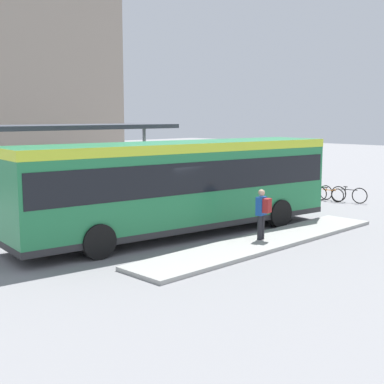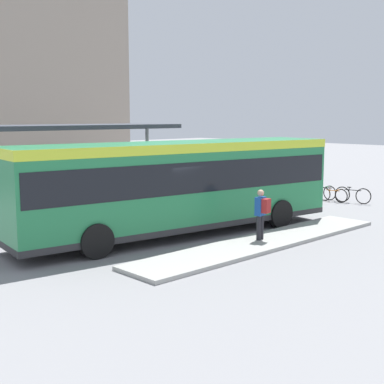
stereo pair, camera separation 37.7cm
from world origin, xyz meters
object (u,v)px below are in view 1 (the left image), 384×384
object	(u,v)px
bicycle_black	(349,195)
bicycle_green	(317,191)
pedestrian_waiting	(262,211)
city_bus	(180,181)
potted_planter_near_shelter	(150,199)
bicycle_white	(300,190)
potted_planter_far_side	(124,203)
bicycle_orange	(329,194)

from	to	relation	value
bicycle_black	bicycle_green	distance (m)	1.74
pedestrian_waiting	city_bus	bearing A→B (deg)	10.49
pedestrian_waiting	potted_planter_near_shelter	bearing A→B (deg)	-16.09
bicycle_black	bicycle_white	world-z (taller)	bicycle_black
city_bus	potted_planter_near_shelter	xyz separation A→B (m)	(1.65, 3.58, -1.18)
bicycle_black	bicycle_green	size ratio (longest dim) A/B	1.04
city_bus	potted_planter_far_side	size ratio (longest dim) A/B	9.46
city_bus	bicycle_black	bearing A→B (deg)	4.67
city_bus	bicycle_orange	bearing A→B (deg)	9.41
pedestrian_waiting	potted_planter_far_side	xyz separation A→B (m)	(-0.73, 6.37, -0.38)
pedestrian_waiting	potted_planter_near_shelter	world-z (taller)	pedestrian_waiting
pedestrian_waiting	bicycle_green	world-z (taller)	pedestrian_waiting
potted_planter_near_shelter	bicycle_orange	bearing A→B (deg)	-20.83
bicycle_black	bicycle_green	bearing A→B (deg)	171.13
pedestrian_waiting	potted_planter_far_side	bearing A→B (deg)	-4.32
pedestrian_waiting	bicycle_black	bearing A→B (deg)	-88.00
bicycle_black	potted_planter_far_side	distance (m)	11.11
potted_planter_near_shelter	potted_planter_far_side	size ratio (longest dim) A/B	1.04
bicycle_black	bicycle_white	size ratio (longest dim) A/B	1.04
city_bus	potted_planter_far_side	xyz separation A→B (m)	(0.34, 3.62, -1.20)
city_bus	bicycle_orange	size ratio (longest dim) A/B	7.75
potted_planter_far_side	bicycle_orange	bearing A→B (deg)	-18.50
city_bus	bicycle_black	world-z (taller)	city_bus
bicycle_white	potted_planter_far_side	distance (m)	10.13
pedestrian_waiting	bicycle_white	distance (m)	10.45
bicycle_green	pedestrian_waiting	bearing A→B (deg)	-67.24
pedestrian_waiting	potted_planter_near_shelter	size ratio (longest dim) A/B	1.22
bicycle_orange	bicycle_green	xyz separation A→B (m)	(0.34, 0.87, 0.03)
bicycle_black	bicycle_orange	distance (m)	0.94
city_bus	bicycle_orange	world-z (taller)	city_bus
pedestrian_waiting	bicycle_black	distance (m)	9.82
potted_planter_near_shelter	potted_planter_far_side	distance (m)	1.31
city_bus	potted_planter_far_side	distance (m)	3.83
city_bus	bicycle_black	size ratio (longest dim) A/B	6.93
potted_planter_far_side	bicycle_black	bearing A→B (deg)	-22.18
bicycle_orange	potted_planter_near_shelter	xyz separation A→B (m)	(-8.62, 3.28, 0.36)
bicycle_black	potted_planter_far_side	bearing A→B (deg)	-121.27
city_bus	bicycle_white	xyz separation A→B (m)	(10.34, 2.04, -1.51)
city_bus	potted_planter_far_side	bearing A→B (deg)	92.32
potted_planter_near_shelter	potted_planter_far_side	bearing A→B (deg)	178.11
bicycle_green	potted_planter_near_shelter	world-z (taller)	potted_planter_near_shelter
bicycle_orange	potted_planter_near_shelter	world-z (taller)	potted_planter_near_shelter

